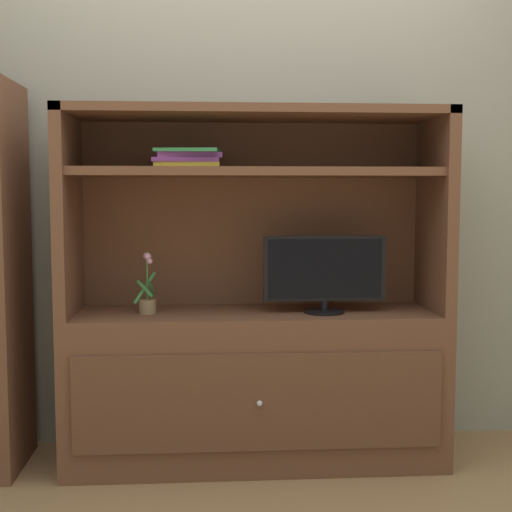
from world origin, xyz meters
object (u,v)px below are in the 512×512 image
at_px(media_console, 255,349).
at_px(magazine_stack, 188,159).
at_px(tv_monitor, 325,272).
at_px(potted_plant, 148,296).

xyz_separation_m(media_console, magazine_stack, (-0.29, -0.00, 0.83)).
distance_m(tv_monitor, magazine_stack, 0.77).
bearing_deg(media_console, potted_plant, -177.46).
relative_size(media_console, potted_plant, 6.15).
distance_m(media_console, magazine_stack, 0.88).
height_order(media_console, magazine_stack, media_console).
height_order(tv_monitor, potted_plant, tv_monitor).
bearing_deg(magazine_stack, tv_monitor, -5.65).
height_order(tv_monitor, magazine_stack, magazine_stack).
distance_m(tv_monitor, potted_plant, 0.77).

